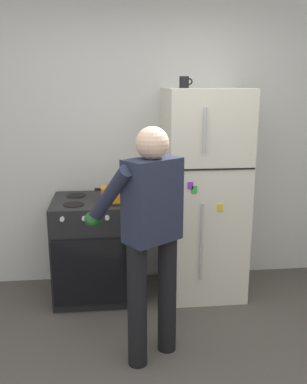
{
  "coord_description": "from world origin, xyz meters",
  "views": [
    {
      "loc": [
        -0.37,
        -2.0,
        1.86
      ],
      "look_at": [
        -0.03,
        1.32,
        1.0
      ],
      "focal_mm": 40.04,
      "sensor_mm": 36.0,
      "label": 1
    }
  ],
  "objects_px": {
    "refrigerator": "(203,194)",
    "red_pot": "(115,193)",
    "stove_range": "(98,248)",
    "coffee_mug": "(184,82)",
    "person_cook": "(149,225)"
  },
  "relations": [
    {
      "from": "refrigerator",
      "to": "coffee_mug",
      "type": "height_order",
      "value": "coffee_mug"
    },
    {
      "from": "stove_range",
      "to": "coffee_mug",
      "type": "xyz_separation_m",
      "value": [
        0.76,
        0.06,
        1.42
      ]
    },
    {
      "from": "stove_range",
      "to": "person_cook",
      "type": "relative_size",
      "value": 0.55
    },
    {
      "from": "refrigerator",
      "to": "red_pot",
      "type": "xyz_separation_m",
      "value": [
        -0.77,
        -0.05,
        0.04
      ]
    },
    {
      "from": "coffee_mug",
      "to": "red_pot",
      "type": "bearing_deg",
      "value": -170.48
    },
    {
      "from": "refrigerator",
      "to": "stove_range",
      "type": "height_order",
      "value": "refrigerator"
    },
    {
      "from": "stove_range",
      "to": "coffee_mug",
      "type": "bearing_deg",
      "value": 4.56
    },
    {
      "from": "refrigerator",
      "to": "stove_range",
      "type": "distance_m",
      "value": 1.04
    },
    {
      "from": "refrigerator",
      "to": "red_pot",
      "type": "bearing_deg",
      "value": -176.32
    },
    {
      "from": "refrigerator",
      "to": "stove_range",
      "type": "relative_size",
      "value": 2.04
    },
    {
      "from": "stove_range",
      "to": "red_pot",
      "type": "xyz_separation_m",
      "value": [
        0.16,
        -0.04,
        0.5
      ]
    },
    {
      "from": "refrigerator",
      "to": "coffee_mug",
      "type": "relative_size",
      "value": 16.18
    },
    {
      "from": "stove_range",
      "to": "red_pot",
      "type": "relative_size",
      "value": 2.58
    },
    {
      "from": "person_cook",
      "to": "red_pot",
      "type": "xyz_separation_m",
      "value": [
        -0.2,
        0.89,
        -0.01
      ]
    },
    {
      "from": "stove_range",
      "to": "coffee_mug",
      "type": "relative_size",
      "value": 7.93
    }
  ]
}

